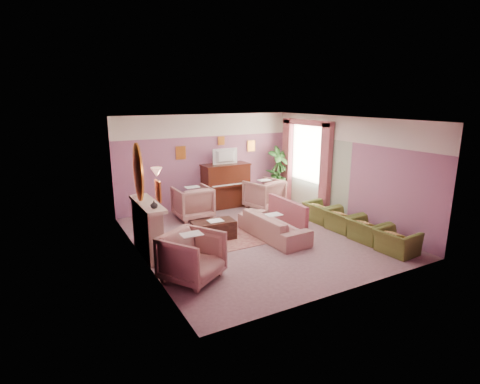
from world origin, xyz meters
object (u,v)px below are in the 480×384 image
television (226,155)px  floral_armchair_right (264,193)px  olive_chair_b (368,227)px  olive_chair_c (342,217)px  coffee_table (214,230)px  sofa (273,221)px  olive_chair_d (321,209)px  floral_armchair_left (193,201)px  side_table (274,189)px  olive_chair_a (397,238)px  floral_armchair_front (192,254)px  piano (226,186)px

television → floral_armchair_right: size_ratio=0.81×
olive_chair_b → olive_chair_c: 0.82m
floral_armchair_right → olive_chair_b: size_ratio=1.23×
television → olive_chair_b: television is taller
coffee_table → floral_armchair_right: size_ratio=1.01×
sofa → olive_chair_c: 1.85m
coffee_table → olive_chair_d: 3.11m
television → olive_chair_c: television is taller
coffee_table → olive_chair_b: size_ratio=1.24×
television → sofa: size_ratio=0.40×
floral_armchair_left → side_table: floral_armchair_left is taller
floral_armchair_left → olive_chair_d: floral_armchair_left is taller
olive_chair_a → side_table: 4.92m
olive_chair_b → floral_armchair_front: bearing=177.7°
piano → floral_armchair_right: piano is taller
sofa → olive_chair_c: sofa is taller
olive_chair_b → olive_chair_c: same height
piano → floral_armchair_left: bearing=-156.4°
sofa → side_table: 3.43m
floral_armchair_left → side_table: size_ratio=1.42×
floral_armchair_left → side_table: bearing=9.5°
floral_armchair_right → olive_chair_a: size_ratio=1.23×
television → floral_armchair_left: (-1.31, -0.52, -1.10)m
olive_chair_a → piano: bearing=107.8°
olive_chair_d → side_table: size_ratio=1.15×
olive_chair_b → sofa: bearing=145.2°
sofa → olive_chair_b: size_ratio=2.48×
piano → olive_chair_c: size_ratio=1.74×
floral_armchair_right → olive_chair_d: size_ratio=1.23×
coffee_table → side_table: 3.94m
floral_armchair_left → olive_chair_a: floral_armchair_left is taller
olive_chair_a → sofa: bearing=131.0°
piano → olive_chair_a: (1.61, -4.99, -0.30)m
television → coffee_table: bearing=-123.0°
piano → sofa: bearing=-93.7°
sofa → floral_armchair_right: size_ratio=2.02×
coffee_table → olive_chair_b: bearing=-30.4°
floral_armchair_right → olive_chair_d: (0.70, -1.77, -0.15)m
piano → floral_armchair_front: size_ratio=1.41×
piano → olive_chair_b: 4.48m
floral_armchair_left → olive_chair_b: (2.92, -3.60, -0.15)m
floral_armchair_left → olive_chair_c: size_ratio=1.23×
floral_armchair_front → olive_chair_d: bearing=18.9°
sofa → floral_armchair_right: (1.10, 2.16, 0.09)m
coffee_table → floral_armchair_front: (-1.18, -1.65, 0.27)m
floral_armchair_front → olive_chair_c: bearing=8.6°
olive_chair_a → side_table: (0.11, 4.92, 0.00)m
sofa → olive_chair_a: (1.80, -2.07, -0.06)m
floral_armchair_right → side_table: bearing=40.6°
sofa → side_table: bearing=56.2°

